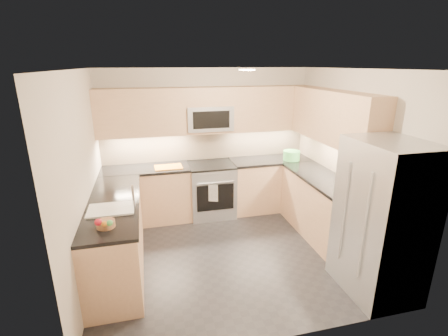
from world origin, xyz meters
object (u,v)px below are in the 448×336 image
fruit_basket (106,224)px  refrigerator (382,220)px  gas_range (211,190)px  microwave (209,118)px  utensil_bowl (292,155)px  cutting_board (168,167)px

fruit_basket → refrigerator: bearing=-9.2°
gas_range → refrigerator: refrigerator is taller
microwave → fruit_basket: 2.67m
microwave → utensil_bowl: microwave is taller
gas_range → cutting_board: cutting_board is taller
utensil_bowl → refrigerator: bearing=-89.3°
utensil_bowl → cutting_board: 2.15m
utensil_bowl → gas_range: bearing=175.1°
utensil_bowl → fruit_basket: bearing=-148.2°
cutting_board → fruit_basket: (-0.79, -1.90, 0.03)m
microwave → gas_range: bearing=-90.0°
microwave → cutting_board: bearing=-166.8°
refrigerator → utensil_bowl: (-0.03, 2.30, 0.12)m
refrigerator → cutting_board: 3.22m
gas_range → cutting_board: bearing=-176.4°
microwave → refrigerator: microwave is taller
gas_range → cutting_board: (-0.72, -0.05, 0.49)m
microwave → cutting_board: size_ratio=1.72×
cutting_board → utensil_bowl: bearing=-2.0°
cutting_board → refrigerator: bearing=-47.6°
microwave → utensil_bowl: (1.42, -0.25, -0.68)m
utensil_bowl → fruit_basket: size_ratio=1.52×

